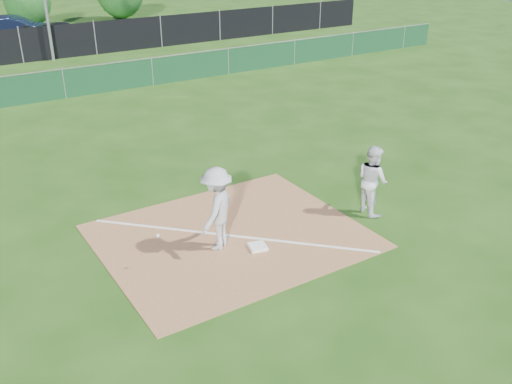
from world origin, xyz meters
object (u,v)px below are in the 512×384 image
runner (372,180)px  car_mid (16,30)px  first_base (258,247)px  tree_mid (27,1)px  play_at_first (217,209)px  car_right (66,34)px

runner → car_mid: runner is taller
first_base → tree_mid: (2.64, 33.58, 1.83)m
play_at_first → runner: 4.22m
car_right → tree_mid: tree_mid is taller
play_at_first → car_mid: 27.77m
first_base → car_right: size_ratio=0.08×
runner → play_at_first: bearing=90.5°
car_mid → car_right: (2.55, -1.82, -0.17)m
play_at_first → tree_mid: tree_mid is taller
runner → tree_mid: (-0.81, 33.57, 0.98)m
car_mid → tree_mid: bearing=-0.6°
car_mid → tree_mid: size_ratio=1.37×
tree_mid → runner: bearing=-88.6°
play_at_first → runner: size_ratio=1.25×
runner → car_right: 26.47m
first_base → play_at_first: size_ratio=0.17×
tree_mid → car_mid: bearing=-110.9°
car_right → car_mid: bearing=52.7°
first_base → runner: runner is taller
play_at_first → tree_mid: bearing=84.2°
runner → car_mid: size_ratio=0.36×
first_base → play_at_first: (-0.73, 0.56, 0.94)m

